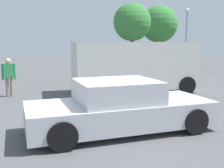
# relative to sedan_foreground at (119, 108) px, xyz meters

# --- Properties ---
(ground_plane) EXTENTS (80.00, 80.00, 0.00)m
(ground_plane) POSITION_rel_sedan_foreground_xyz_m (-0.25, 0.26, -0.60)
(ground_plane) COLOR #515154
(sedan_foreground) EXTENTS (4.93, 2.86, 1.30)m
(sedan_foreground) POSITION_rel_sedan_foreground_xyz_m (0.00, 0.00, 0.00)
(sedan_foreground) COLOR #B7BABF
(sedan_foreground) RESTS_ON ground_plane
(van_white) EXTENTS (5.60, 2.95, 2.24)m
(van_white) POSITION_rel_sedan_foreground_xyz_m (1.38, 5.37, 0.61)
(van_white) COLOR silver
(van_white) RESTS_ON ground_plane
(pedestrian) EXTENTS (0.56, 0.31, 1.58)m
(pedestrian) POSITION_rel_sedan_foreground_xyz_m (-3.93, 4.96, 0.34)
(pedestrian) COLOR gray
(pedestrian) RESTS_ON ground_plane
(light_post_near) EXTENTS (0.44, 0.44, 5.53)m
(light_post_near) POSITION_rel_sedan_foreground_xyz_m (9.47, 20.44, 3.23)
(light_post_near) COLOR gray
(light_post_near) RESTS_ON ground_plane
(tree_back_left) EXTENTS (3.45, 3.45, 5.78)m
(tree_back_left) POSITION_rel_sedan_foreground_xyz_m (3.66, 18.80, 3.44)
(tree_back_left) COLOR brown
(tree_back_left) RESTS_ON ground_plane
(tree_back_center) EXTENTS (4.24, 4.24, 6.42)m
(tree_back_center) POSITION_rel_sedan_foreground_xyz_m (7.95, 25.07, 3.69)
(tree_back_center) COLOR brown
(tree_back_center) RESTS_ON ground_plane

